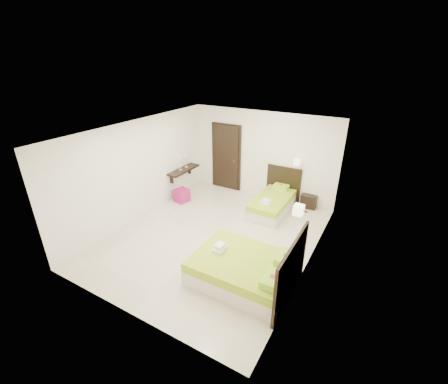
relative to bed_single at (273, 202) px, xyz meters
The scene contains 7 objects.
floor 2.12m from the bed_single, 110.74° to the right, with size 5.50×5.50×0.00m, color beige.
bed_single is the anchor object (origin of this frame).
bed_double 3.05m from the bed_single, 78.15° to the right, with size 1.92×1.63×1.58m.
nightstand 1.11m from the bed_single, 42.42° to the left, with size 0.44×0.39×0.39m, color black.
ottoman 2.72m from the bed_single, 162.80° to the right, with size 0.38×0.38×0.38m, color #931356.
door 2.22m from the bed_single, 159.34° to the left, with size 1.02×0.15×2.14m.
console_shelf 2.91m from the bed_single, behind, with size 0.35×1.20×0.78m.
Camera 1 is at (3.27, -5.22, 4.07)m, focal length 24.00 mm.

